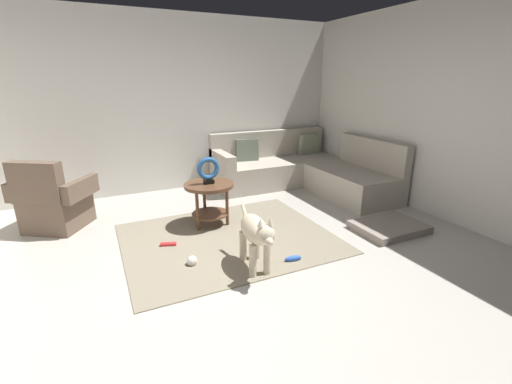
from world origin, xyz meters
name	(u,v)px	position (x,y,z in m)	size (l,w,h in m)	color
ground_plane	(240,275)	(0.00, 0.00, -0.05)	(6.00, 6.00, 0.10)	#B7B2A8
wall_back	(166,105)	(0.00, 2.94, 1.35)	(6.00, 0.12, 2.70)	silver
wall_right	(468,114)	(2.94, 0.00, 1.35)	(0.12, 6.00, 2.70)	silver
area_rug	(229,238)	(0.15, 0.70, 0.01)	(2.30, 1.90, 0.01)	gray
sectional_couch	(303,171)	(1.99, 2.02, 0.29)	(2.20, 2.25, 0.88)	#B2A899
armchair	(53,204)	(-1.64, 1.87, 0.32)	(1.00, 0.93, 0.88)	brown
side_table	(209,193)	(0.09, 1.17, 0.42)	(0.60, 0.60, 0.54)	brown
torus_sculpture	(208,170)	(0.09, 1.17, 0.71)	(0.28, 0.08, 0.33)	black
dog_bed_mat	(389,227)	(1.98, 0.08, 0.04)	(0.80, 0.60, 0.09)	gray
dog	(256,233)	(0.14, -0.05, 0.38)	(0.28, 0.85, 0.63)	beige
dog_toy_ball	(192,261)	(-0.39, 0.29, 0.05)	(0.10, 0.10, 0.10)	silver
dog_toy_rope	(168,244)	(-0.51, 0.80, 0.03)	(0.05, 0.05, 0.17)	red
dog_toy_bone	(293,258)	(0.55, -0.06, 0.03)	(0.18, 0.06, 0.06)	blue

